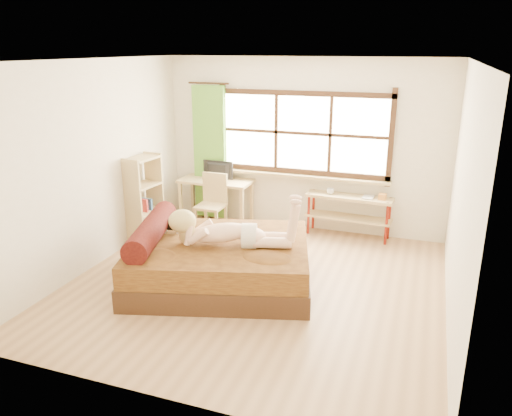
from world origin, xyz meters
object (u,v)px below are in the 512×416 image
at_px(kitten, 171,223).
at_px(desk, 216,186).
at_px(bookshelf, 144,199).
at_px(chair, 213,200).
at_px(pipe_shelf, 350,207).
at_px(woman, 229,220).
at_px(bed, 216,260).

relative_size(kitten, desk, 0.27).
relative_size(desk, bookshelf, 0.92).
distance_m(desk, chair, 0.40).
height_order(kitten, chair, chair).
xyz_separation_m(desk, pipe_shelf, (2.20, 0.12, -0.17)).
height_order(woman, desk, woman).
distance_m(kitten, pipe_shelf, 2.84).
relative_size(chair, bookshelf, 0.71).
bearing_deg(woman, desk, 102.02).
distance_m(bed, woman, 0.61).
relative_size(woman, bookshelf, 1.17).
height_order(woman, chair, woman).
bearing_deg(bed, desk, 97.83).
bearing_deg(bookshelf, kitten, -36.25).
xyz_separation_m(bed, kitten, (-0.67, 0.11, 0.38)).
xyz_separation_m(desk, bookshelf, (-0.70, -1.07, 0.02)).
relative_size(desk, chair, 1.28).
height_order(desk, bookshelf, bookshelf).
xyz_separation_m(kitten, desk, (-0.22, 1.92, -0.03)).
height_order(desk, pipe_shelf, desk).
height_order(chair, pipe_shelf, chair).
xyz_separation_m(woman, kitten, (-0.87, 0.15, -0.20)).
height_order(chair, bookshelf, bookshelf).
xyz_separation_m(kitten, chair, (-0.12, 1.56, -0.16)).
bearing_deg(kitten, chair, 78.67).
height_order(bed, bookshelf, bookshelf).
relative_size(pipe_shelf, bookshelf, 1.02).
bearing_deg(bookshelf, woman, -22.82).
bearing_deg(bed, woman, -25.70).
distance_m(woman, pipe_shelf, 2.48).
bearing_deg(bookshelf, pipe_shelf, 28.62).
xyz_separation_m(woman, pipe_shelf, (1.10, 2.19, -0.39)).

